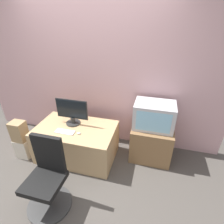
{
  "coord_description": "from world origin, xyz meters",
  "views": [
    {
      "loc": [
        1.03,
        -1.37,
        2.11
      ],
      "look_at": [
        0.43,
        0.89,
        0.81
      ],
      "focal_mm": 28.0,
      "sensor_mm": 36.0,
      "label": 1
    }
  ],
  "objects_px": {
    "main_monitor": "(72,112)",
    "mouse": "(79,133)",
    "office_chair": "(47,181)",
    "cardboard_box_lower": "(24,148)",
    "keyboard": "(65,132)",
    "crt_tv": "(154,115)"
  },
  "relations": [
    {
      "from": "cardboard_box_lower",
      "to": "keyboard",
      "type": "bearing_deg",
      "value": 7.51
    },
    {
      "from": "keyboard",
      "to": "cardboard_box_lower",
      "type": "xyz_separation_m",
      "value": [
        -0.76,
        -0.1,
        -0.4
      ]
    },
    {
      "from": "crt_tv",
      "to": "office_chair",
      "type": "xyz_separation_m",
      "value": [
        -1.14,
        -1.21,
        -0.4
      ]
    },
    {
      "from": "office_chair",
      "to": "cardboard_box_lower",
      "type": "height_order",
      "value": "office_chair"
    },
    {
      "from": "keyboard",
      "to": "crt_tv",
      "type": "xyz_separation_m",
      "value": [
        1.27,
        0.48,
        0.21
      ]
    },
    {
      "from": "office_chair",
      "to": "cardboard_box_lower",
      "type": "relative_size",
      "value": 2.76
    },
    {
      "from": "crt_tv",
      "to": "office_chair",
      "type": "relative_size",
      "value": 0.63
    },
    {
      "from": "mouse",
      "to": "keyboard",
      "type": "bearing_deg",
      "value": -176.18
    },
    {
      "from": "keyboard",
      "to": "office_chair",
      "type": "distance_m",
      "value": 0.77
    },
    {
      "from": "main_monitor",
      "to": "mouse",
      "type": "bearing_deg",
      "value": -50.14
    },
    {
      "from": "mouse",
      "to": "main_monitor",
      "type": "bearing_deg",
      "value": 129.86
    },
    {
      "from": "mouse",
      "to": "crt_tv",
      "type": "relative_size",
      "value": 0.1
    },
    {
      "from": "mouse",
      "to": "crt_tv",
      "type": "height_order",
      "value": "crt_tv"
    },
    {
      "from": "main_monitor",
      "to": "office_chair",
      "type": "relative_size",
      "value": 0.55
    },
    {
      "from": "keyboard",
      "to": "cardboard_box_lower",
      "type": "height_order",
      "value": "keyboard"
    },
    {
      "from": "main_monitor",
      "to": "crt_tv",
      "type": "relative_size",
      "value": 0.87
    },
    {
      "from": "crt_tv",
      "to": "cardboard_box_lower",
      "type": "distance_m",
      "value": 2.2
    },
    {
      "from": "main_monitor",
      "to": "crt_tv",
      "type": "bearing_deg",
      "value": 9.65
    },
    {
      "from": "keyboard",
      "to": "cardboard_box_lower",
      "type": "distance_m",
      "value": 0.86
    },
    {
      "from": "crt_tv",
      "to": "main_monitor",
      "type": "bearing_deg",
      "value": -170.35
    },
    {
      "from": "cardboard_box_lower",
      "to": "mouse",
      "type": "bearing_deg",
      "value": 6.68
    },
    {
      "from": "keyboard",
      "to": "crt_tv",
      "type": "relative_size",
      "value": 0.5
    }
  ]
}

